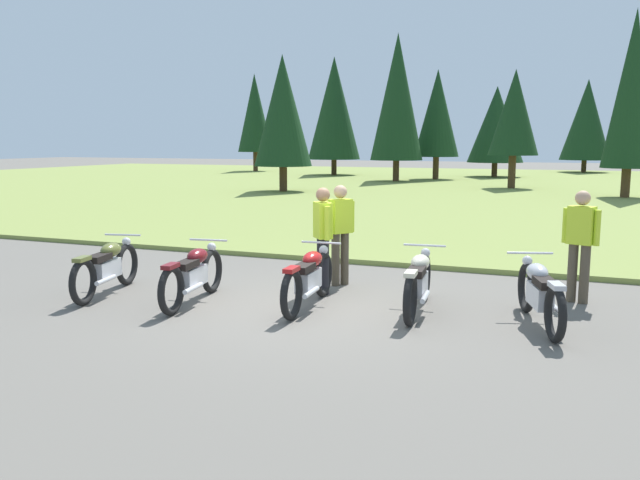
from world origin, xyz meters
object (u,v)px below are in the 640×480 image
(rider_with_back_turned, at_px, (323,234))
(rider_checking_bike, at_px, (580,240))
(motorcycle_cream, at_px, (418,282))
(motorcycle_maroon, at_px, (193,274))
(motorcycle_red, at_px, (309,278))
(motorcycle_olive, at_px, (107,267))
(motorcycle_silver, at_px, (540,293))
(rider_in_hivis_vest, at_px, (340,229))

(rider_with_back_turned, xyz_separation_m, rider_checking_bike, (3.75, 0.83, 0.00))
(motorcycle_cream, distance_m, rider_with_back_turned, 1.84)
(motorcycle_maroon, height_order, motorcycle_red, same)
(motorcycle_cream, bearing_deg, motorcycle_red, -168.21)
(motorcycle_olive, distance_m, motorcycle_red, 3.27)
(motorcycle_maroon, bearing_deg, rider_with_back_turned, 40.38)
(motorcycle_cream, xyz_separation_m, motorcycle_silver, (1.62, -0.09, 0.00))
(rider_in_hivis_vest, bearing_deg, rider_with_back_turned, -95.25)
(motorcycle_cream, bearing_deg, motorcycle_maroon, -167.37)
(motorcycle_silver, bearing_deg, motorcycle_olive, -174.14)
(motorcycle_cream, relative_size, rider_with_back_turned, 1.26)
(motorcycle_maroon, bearing_deg, motorcycle_olive, -178.93)
(motorcycle_olive, xyz_separation_m, rider_checking_bike, (6.85, 2.17, 0.51))
(rider_checking_bike, bearing_deg, motorcycle_olive, -162.40)
(motorcycle_cream, relative_size, motorcycle_silver, 1.03)
(motorcycle_red, bearing_deg, rider_in_hivis_vest, 93.12)
(motorcycle_maroon, bearing_deg, motorcycle_red, 13.38)
(motorcycle_maroon, height_order, rider_with_back_turned, rider_with_back_turned)
(motorcycle_olive, height_order, rider_in_hivis_vest, rider_in_hivis_vest)
(motorcycle_olive, bearing_deg, rider_checking_bike, 17.60)
(motorcycle_olive, relative_size, motorcycle_maroon, 0.99)
(motorcycle_olive, distance_m, motorcycle_silver, 6.43)
(motorcycle_olive, distance_m, rider_with_back_turned, 3.42)
(motorcycle_maroon, xyz_separation_m, motorcycle_cream, (3.21, 0.72, 0.00))
(rider_in_hivis_vest, xyz_separation_m, rider_checking_bike, (3.69, 0.20, 0.00))
(motorcycle_olive, distance_m, rider_in_hivis_vest, 3.76)
(motorcycle_silver, distance_m, rider_with_back_turned, 3.40)
(rider_with_back_turned, bearing_deg, motorcycle_cream, -19.55)
(rider_in_hivis_vest, bearing_deg, motorcycle_maroon, -129.46)
(motorcycle_maroon, relative_size, motorcycle_silver, 1.03)
(motorcycle_maroon, bearing_deg, motorcycle_cream, 12.63)
(motorcycle_red, relative_size, rider_checking_bike, 1.26)
(motorcycle_maroon, xyz_separation_m, rider_checking_bike, (5.29, 2.14, 0.51))
(motorcycle_silver, bearing_deg, motorcycle_cream, 176.72)
(rider_checking_bike, bearing_deg, motorcycle_red, -154.19)
(motorcycle_cream, distance_m, rider_in_hivis_vest, 2.09)
(motorcycle_red, relative_size, motorcycle_silver, 1.04)
(motorcycle_cream, relative_size, rider_checking_bike, 1.26)
(motorcycle_maroon, height_order, motorcycle_cream, same)
(motorcycle_cream, height_order, rider_checking_bike, rider_checking_bike)
(motorcycle_maroon, relative_size, rider_with_back_turned, 1.25)
(rider_with_back_turned, height_order, rider_checking_bike, same)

